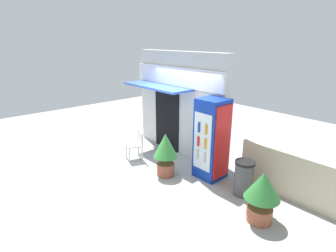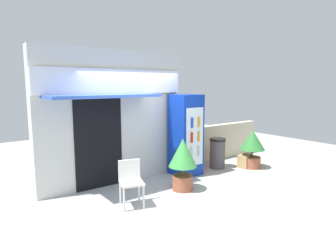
{
  "view_description": "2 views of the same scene",
  "coord_description": "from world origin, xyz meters",
  "px_view_note": "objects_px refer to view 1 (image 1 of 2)",
  "views": [
    {
      "loc": [
        5.22,
        -3.96,
        3.3
      ],
      "look_at": [
        0.17,
        0.4,
        1.14
      ],
      "focal_mm": 28.79,
      "sensor_mm": 36.0,
      "label": 1
    },
    {
      "loc": [
        -3.31,
        -4.55,
        2.24
      ],
      "look_at": [
        0.5,
        0.51,
        1.32
      ],
      "focal_mm": 31.08,
      "sensor_mm": 36.0,
      "label": 2
    }
  ],
  "objects_px": {
    "plastic_chair": "(136,143)",
    "drink_cooler": "(212,139)",
    "cardboard_box": "(259,208)",
    "potted_plant_curbside": "(262,192)",
    "potted_plant_near_shop": "(166,151)",
    "trash_bin": "(244,178)"
  },
  "relations": [
    {
      "from": "drink_cooler",
      "to": "potted_plant_near_shop",
      "type": "distance_m",
      "value": 1.17
    },
    {
      "from": "plastic_chair",
      "to": "cardboard_box",
      "type": "distance_m",
      "value": 3.75
    },
    {
      "from": "potted_plant_curbside",
      "to": "plastic_chair",
      "type": "bearing_deg",
      "value": -177.46
    },
    {
      "from": "potted_plant_curbside",
      "to": "trash_bin",
      "type": "height_order",
      "value": "potted_plant_curbside"
    },
    {
      "from": "plastic_chair",
      "to": "cardboard_box",
      "type": "relative_size",
      "value": 2.02
    },
    {
      "from": "potted_plant_near_shop",
      "to": "drink_cooler",
      "type": "bearing_deg",
      "value": 46.02
    },
    {
      "from": "drink_cooler",
      "to": "plastic_chair",
      "type": "bearing_deg",
      "value": -158.22
    },
    {
      "from": "trash_bin",
      "to": "cardboard_box",
      "type": "bearing_deg",
      "value": -31.92
    },
    {
      "from": "drink_cooler",
      "to": "potted_plant_near_shop",
      "type": "xyz_separation_m",
      "value": [
        -0.78,
        -0.8,
        -0.33
      ]
    },
    {
      "from": "potted_plant_near_shop",
      "to": "plastic_chair",
      "type": "bearing_deg",
      "value": -179.47
    },
    {
      "from": "drink_cooler",
      "to": "potted_plant_curbside",
      "type": "height_order",
      "value": "drink_cooler"
    },
    {
      "from": "drink_cooler",
      "to": "trash_bin",
      "type": "relative_size",
      "value": 2.48
    },
    {
      "from": "plastic_chair",
      "to": "drink_cooler",
      "type": "bearing_deg",
      "value": 21.78
    },
    {
      "from": "potted_plant_near_shop",
      "to": "trash_bin",
      "type": "xyz_separation_m",
      "value": [
        1.81,
        0.71,
        -0.26
      ]
    },
    {
      "from": "potted_plant_near_shop",
      "to": "potted_plant_curbside",
      "type": "xyz_separation_m",
      "value": [
        2.56,
        0.16,
        -0.04
      ]
    },
    {
      "from": "potted_plant_near_shop",
      "to": "cardboard_box",
      "type": "relative_size",
      "value": 2.68
    },
    {
      "from": "trash_bin",
      "to": "potted_plant_curbside",
      "type": "bearing_deg",
      "value": -36.51
    },
    {
      "from": "trash_bin",
      "to": "plastic_chair",
      "type": "bearing_deg",
      "value": -166.74
    },
    {
      "from": "drink_cooler",
      "to": "potted_plant_near_shop",
      "type": "height_order",
      "value": "drink_cooler"
    },
    {
      "from": "drink_cooler",
      "to": "plastic_chair",
      "type": "height_order",
      "value": "drink_cooler"
    },
    {
      "from": "plastic_chair",
      "to": "potted_plant_curbside",
      "type": "relative_size",
      "value": 0.82
    },
    {
      "from": "potted_plant_curbside",
      "to": "trash_bin",
      "type": "xyz_separation_m",
      "value": [
        -0.75,
        0.56,
        -0.22
      ]
    }
  ]
}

